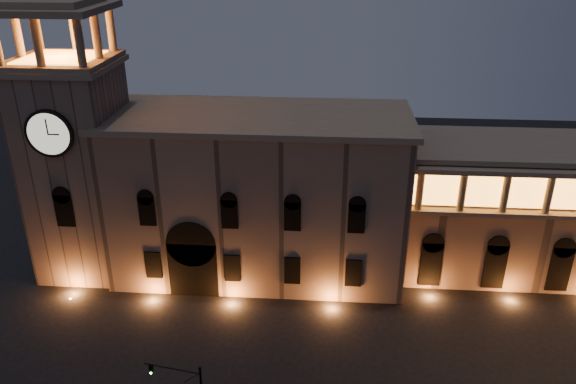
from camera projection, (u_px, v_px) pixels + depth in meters
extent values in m
cube|color=#806753|center=(258.00, 197.00, 58.98)|extent=(30.00, 12.00, 17.00)
cube|color=gray|center=(256.00, 117.00, 55.30)|extent=(30.80, 12.80, 0.60)
cube|color=black|center=(194.00, 267.00, 56.79)|extent=(5.00, 1.40, 6.00)
cylinder|color=black|center=(192.00, 241.00, 55.54)|extent=(5.00, 1.40, 5.00)
cube|color=#FF9932|center=(194.00, 270.00, 56.69)|extent=(4.20, 0.20, 5.00)
cube|color=#806753|center=(80.00, 174.00, 58.28)|extent=(9.00, 9.00, 22.00)
cube|color=gray|center=(62.00, 66.00, 53.58)|extent=(9.80, 9.80, 0.50)
cylinder|color=black|center=(49.00, 134.00, 51.54)|extent=(4.60, 0.35, 4.60)
cylinder|color=beige|center=(48.00, 134.00, 51.41)|extent=(4.00, 0.12, 4.00)
cube|color=gray|center=(61.00, 60.00, 53.37)|extent=(9.40, 9.40, 0.50)
cube|color=#FF9932|center=(60.00, 57.00, 53.25)|extent=(6.80, 6.80, 0.15)
cylinder|color=gray|center=(37.00, 42.00, 48.95)|extent=(0.76, 0.76, 4.20)
cylinder|color=gray|center=(79.00, 43.00, 48.69)|extent=(0.76, 0.76, 4.20)
cylinder|color=gray|center=(37.00, 28.00, 56.09)|extent=(0.76, 0.76, 4.20)
cylinder|color=gray|center=(74.00, 29.00, 55.84)|extent=(0.76, 0.76, 4.20)
cylinder|color=gray|center=(111.00, 29.00, 55.58)|extent=(0.76, 0.76, 4.20)
cylinder|color=gray|center=(18.00, 35.00, 52.65)|extent=(0.76, 0.76, 4.20)
cylinder|color=gray|center=(96.00, 36.00, 52.14)|extent=(0.76, 0.76, 4.20)
cube|color=gray|center=(52.00, 8.00, 51.39)|extent=(9.80, 9.80, 0.60)
cube|color=gray|center=(51.00, 1.00, 51.14)|extent=(7.50, 7.50, 0.60)
cylinder|color=gray|center=(420.00, 190.00, 53.47)|extent=(0.70, 0.70, 4.00)
cylinder|color=gray|center=(462.00, 191.00, 53.20)|extent=(0.70, 0.70, 4.00)
cylinder|color=gray|center=(506.00, 192.00, 52.93)|extent=(0.70, 0.70, 4.00)
cylinder|color=gray|center=(549.00, 194.00, 52.66)|extent=(0.70, 0.70, 4.00)
sphere|color=black|center=(200.00, 368.00, 39.10)|extent=(0.24, 0.24, 0.24)
cylinder|color=black|center=(172.00, 369.00, 39.80)|extent=(4.28, 0.86, 0.10)
cube|color=black|center=(151.00, 369.00, 40.35)|extent=(0.30, 0.28, 0.74)
cylinder|color=#0CE53F|center=(151.00, 373.00, 40.33)|extent=(0.17, 0.10, 0.16)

